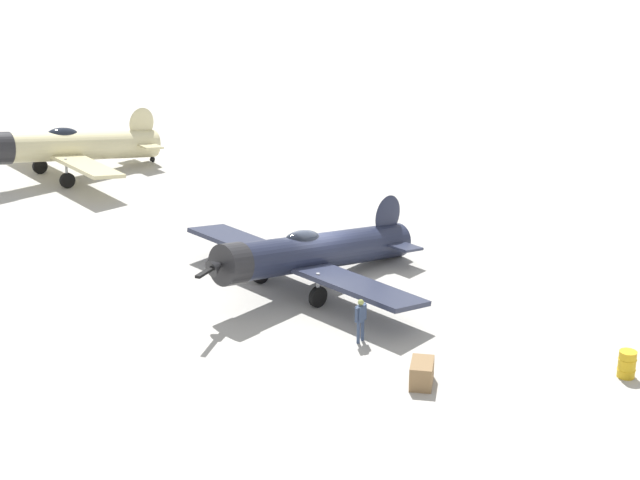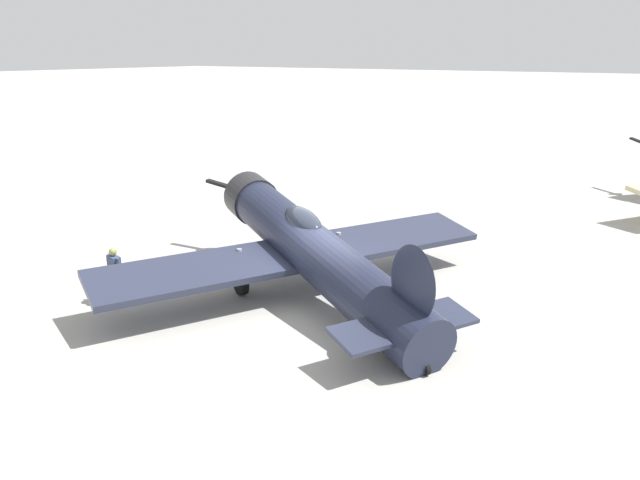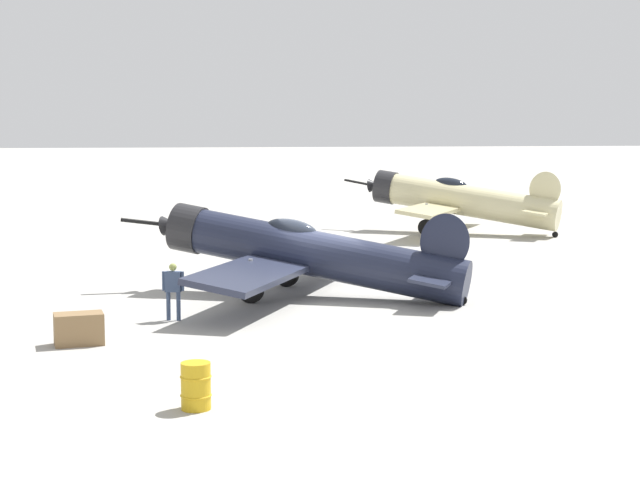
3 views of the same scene
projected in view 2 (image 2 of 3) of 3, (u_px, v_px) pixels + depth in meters
name	position (u px, v px, depth m)	size (l,w,h in m)	color
ground_plane	(320.00, 303.00, 16.76)	(400.00, 400.00, 0.00)	#A8A59E
airplane_foreground	(311.00, 250.00, 16.79)	(11.22, 10.75, 2.91)	#1E2338
ground_crew_mechanic	(115.00, 270.00, 16.45)	(0.31, 0.60, 1.59)	#384766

